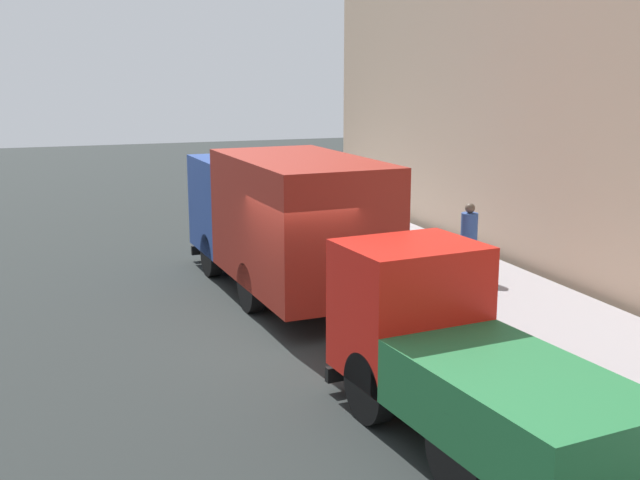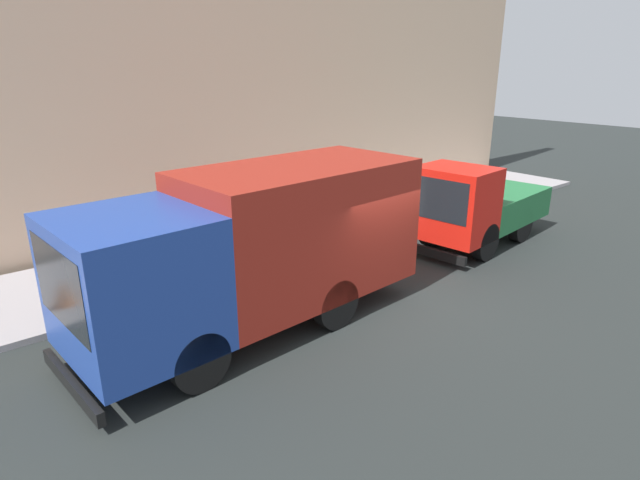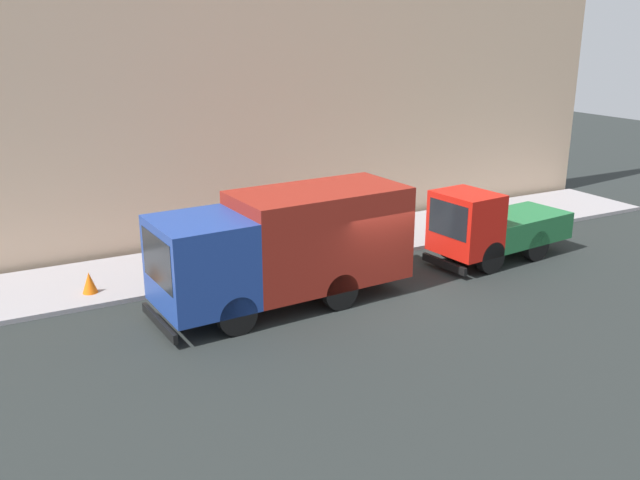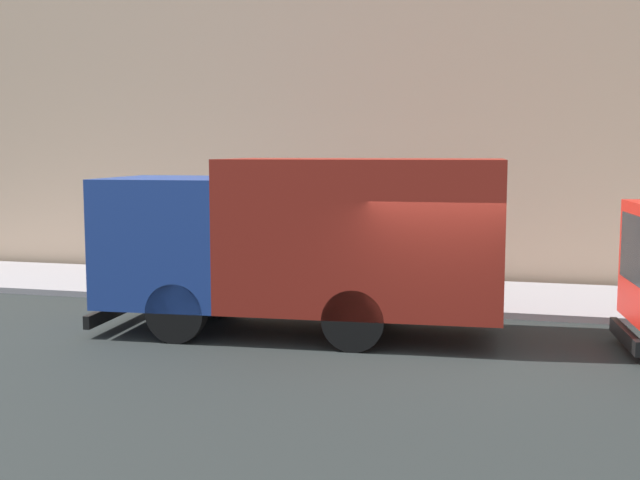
% 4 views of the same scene
% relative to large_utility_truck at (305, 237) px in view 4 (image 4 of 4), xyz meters
% --- Properties ---
extents(ground, '(80.00, 80.00, 0.00)m').
position_rel_large_utility_truck_xyz_m(ground, '(-0.85, -2.63, -1.75)').
color(ground, '#242928').
extents(sidewalk, '(3.86, 30.00, 0.13)m').
position_rel_large_utility_truck_xyz_m(sidewalk, '(4.08, -2.63, -1.69)').
color(sidewalk, '#9B9699').
rests_on(sidewalk, ground).
extents(building_facade, '(0.50, 30.00, 12.31)m').
position_rel_large_utility_truck_xyz_m(building_facade, '(6.51, -2.63, 4.40)').
color(building_facade, '#D0AE8E').
rests_on(building_facade, ground).
extents(large_utility_truck, '(2.91, 7.35, 3.16)m').
position_rel_large_utility_truck_xyz_m(large_utility_truck, '(0.00, 0.00, 0.00)').
color(large_utility_truck, '#204099').
rests_on(large_utility_truck, ground).
extents(pedestrian_walking, '(0.56, 0.56, 1.76)m').
position_rel_large_utility_truck_xyz_m(pedestrian_walking, '(4.36, -0.63, -0.70)').
color(pedestrian_walking, black).
rests_on(pedestrian_walking, sidewalk).
extents(traffic_cone_orange, '(0.43, 0.43, 0.62)m').
position_rel_large_utility_truck_xyz_m(traffic_cone_orange, '(3.10, 4.77, -1.31)').
color(traffic_cone_orange, orange).
rests_on(traffic_cone_orange, sidewalk).
extents(street_sign_post, '(0.44, 0.08, 2.67)m').
position_rel_large_utility_truck_xyz_m(street_sign_post, '(2.58, -0.13, -0.05)').
color(street_sign_post, '#4C5156').
rests_on(street_sign_post, sidewalk).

